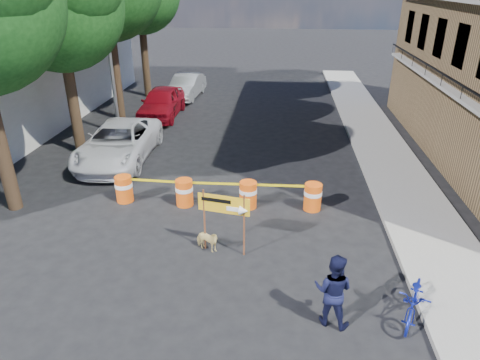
% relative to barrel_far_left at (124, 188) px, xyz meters
% --- Properties ---
extents(ground, '(120.00, 120.00, 0.00)m').
position_rel_barrel_far_left_xyz_m(ground, '(3.38, -2.81, -0.47)').
color(ground, black).
rests_on(ground, ground).
extents(sidewalk_east, '(2.40, 40.00, 0.15)m').
position_rel_barrel_far_left_xyz_m(sidewalk_east, '(9.58, 3.19, -0.40)').
color(sidewalk_east, gray).
rests_on(sidewalk_east, ground).
extents(tree_mid_a, '(5.25, 5.00, 8.68)m').
position_rel_barrel_far_left_xyz_m(tree_mid_a, '(-3.36, 4.19, 5.53)').
color(tree_mid_a, '#332316').
rests_on(tree_mid_a, ground).
extents(streetlamp, '(1.25, 0.18, 8.00)m').
position_rel_barrel_far_left_xyz_m(streetlamp, '(-2.56, 6.69, 3.90)').
color(streetlamp, gray).
rests_on(streetlamp, ground).
extents(barrel_far_left, '(0.58, 0.58, 0.90)m').
position_rel_barrel_far_left_xyz_m(barrel_far_left, '(0.00, 0.00, 0.00)').
color(barrel_far_left, orange).
rests_on(barrel_far_left, ground).
extents(barrel_mid_left, '(0.58, 0.58, 0.90)m').
position_rel_barrel_far_left_xyz_m(barrel_mid_left, '(2.07, -0.08, 0.00)').
color(barrel_mid_left, orange).
rests_on(barrel_mid_left, ground).
extents(barrel_mid_right, '(0.58, 0.58, 0.90)m').
position_rel_barrel_far_left_xyz_m(barrel_mid_right, '(4.16, -0.02, 0.00)').
color(barrel_mid_right, orange).
rests_on(barrel_mid_right, ground).
extents(barrel_far_right, '(0.58, 0.58, 0.90)m').
position_rel_barrel_far_left_xyz_m(barrel_far_right, '(6.25, 0.03, 0.00)').
color(barrel_far_right, orange).
rests_on(barrel_far_right, ground).
extents(detour_sign, '(1.40, 0.42, 1.82)m').
position_rel_barrel_far_left_xyz_m(detour_sign, '(3.90, -2.67, 0.86)').
color(detour_sign, '#592D19').
rests_on(detour_sign, ground).
extents(pedestrian, '(0.99, 0.88, 1.71)m').
position_rel_barrel_far_left_xyz_m(pedestrian, '(6.36, -5.05, 0.39)').
color(pedestrian, black).
rests_on(pedestrian, ground).
extents(bicycle, '(0.93, 1.10, 1.78)m').
position_rel_barrel_far_left_xyz_m(bicycle, '(8.18, -4.73, 0.42)').
color(bicycle, '#1422A8').
rests_on(bicycle, ground).
extents(dog, '(0.83, 0.61, 0.64)m').
position_rel_barrel_far_left_xyz_m(dog, '(3.25, -2.63, -0.15)').
color(dog, '#E6D084').
rests_on(dog, ground).
extents(suv_white, '(2.67, 5.53, 1.52)m').
position_rel_barrel_far_left_xyz_m(suv_white, '(-1.42, 3.51, 0.29)').
color(suv_white, white).
rests_on(suv_white, ground).
extents(sedan_red, '(1.94, 4.71, 1.60)m').
position_rel_barrel_far_left_xyz_m(sedan_red, '(-1.30, 9.75, 0.33)').
color(sedan_red, maroon).
rests_on(sedan_red, ground).
extents(sedan_silver, '(1.83, 4.49, 1.45)m').
position_rel_barrel_far_left_xyz_m(sedan_silver, '(-0.86, 14.02, 0.25)').
color(sedan_silver, '#A6A9AD').
rests_on(sedan_silver, ground).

